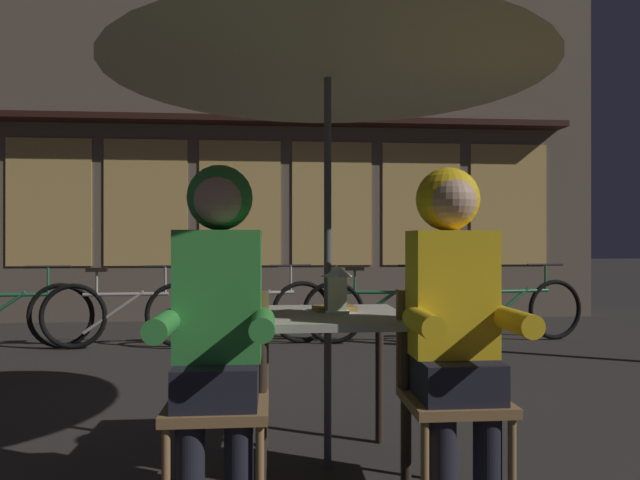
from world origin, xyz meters
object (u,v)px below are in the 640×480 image
object	(u,v)px
person_right_hooded	(453,299)
chair_right	(449,382)
lantern	(336,288)
chair_left	(219,387)
person_left_hooded	(218,301)
book	(334,308)
bicycle_nearest	(7,315)
patio_umbrella	(328,39)
bicycle_second	(126,314)
bicycle_fourth	(382,311)
bicycle_fifth	(514,309)
bicycle_third	(254,312)
cafe_table	(328,334)

from	to	relation	value
person_right_hooded	chair_right	bearing A→B (deg)	90.00
lantern	chair_left	world-z (taller)	lantern
chair_left	person_left_hooded	distance (m)	0.36
lantern	book	distance (m)	0.15
chair_left	bicycle_nearest	xyz separation A→B (m)	(-2.44, 3.58, -0.14)
patio_umbrella	bicycle_second	world-z (taller)	patio_umbrella
chair_left	bicycle_nearest	bearing A→B (deg)	124.25
chair_right	book	bearing A→B (deg)	132.98
bicycle_nearest	bicycle_second	size ratio (longest dim) A/B	1.00
book	bicycle_fourth	bearing A→B (deg)	65.69
bicycle_fifth	chair_left	bearing A→B (deg)	-128.01
person_left_hooded	bicycle_third	size ratio (longest dim) A/B	0.85
cafe_table	bicycle_nearest	distance (m)	4.35
person_right_hooded	bicycle_second	distance (m)	4.28
bicycle_nearest	cafe_table	bearing A→B (deg)	-47.74
chair_left	bicycle_fourth	bearing A→B (deg)	69.11
book	cafe_table	bearing A→B (deg)	-122.48
chair_left	bicycle_nearest	world-z (taller)	chair_left
bicycle_fourth	bicycle_fifth	xyz separation A→B (m)	(1.45, 0.04, 0.00)
bicycle_nearest	bicycle_fifth	size ratio (longest dim) A/B	1.01
bicycle_second	bicycle_third	bearing A→B (deg)	0.74
chair_right	person_right_hooded	distance (m)	0.36
bicycle_fifth	bicycle_fourth	bearing A→B (deg)	-178.58
bicycle_nearest	bicycle_third	distance (m)	2.46
person_right_hooded	lantern	bearing A→B (deg)	136.34
bicycle_third	person_left_hooded	bearing A→B (deg)	-90.38
patio_umbrella	bicycle_fifth	world-z (taller)	patio_umbrella
chair_left	bicycle_second	world-z (taller)	chair_left
person_right_hooded	patio_umbrella	bearing A→B (deg)	138.43
person_left_hooded	bicycle_fourth	world-z (taller)	person_left_hooded
person_right_hooded	bicycle_fourth	xyz separation A→B (m)	(0.40, 3.61, -0.50)
lantern	cafe_table	bearing A→B (deg)	169.75
lantern	chair_left	xyz separation A→B (m)	(-0.52, -0.36, -0.37)
cafe_table	person_left_hooded	bearing A→B (deg)	-138.43
bicycle_second	bicycle_fourth	world-z (taller)	same
person_left_hooded	person_right_hooded	distance (m)	0.96
person_right_hooded	bicycle_fifth	xyz separation A→B (m)	(1.84, 3.64, -0.50)
cafe_table	person_right_hooded	bearing A→B (deg)	-41.57
patio_umbrella	person_right_hooded	distance (m)	1.37
lantern	bicycle_fifth	distance (m)	3.99
bicycle_third	book	xyz separation A→B (m)	(0.50, -3.11, 0.41)
person_right_hooded	book	size ratio (longest dim) A/B	7.00
bicycle_fourth	patio_umbrella	bearing A→B (deg)	-105.38
chair_right	bicycle_second	size ratio (longest dim) A/B	0.52
person_left_hooded	bicycle_fourth	xyz separation A→B (m)	(1.36, 3.61, -0.50)
book	lantern	bearing A→B (deg)	-99.86
person_left_hooded	bicycle_second	size ratio (longest dim) A/B	0.83
person_right_hooded	book	world-z (taller)	person_right_hooded
chair_right	book	size ratio (longest dim) A/B	4.35
bicycle_second	bicycle_third	distance (m)	1.29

